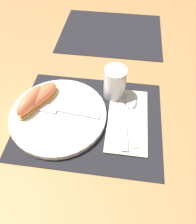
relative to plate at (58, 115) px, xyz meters
The scene contains 11 objects.
ground_plane 0.09m from the plate, ahead, with size 3.00×3.00×0.00m, color #A37547.
placemat 0.09m from the plate, ahead, with size 0.40×0.32×0.00m.
placemat_far 0.46m from the plate, 76.74° to the left, with size 0.40×0.32×0.00m.
plate is the anchor object (origin of this frame).
juice_glass 0.19m from the plate, 36.42° to the left, with size 0.07×0.07×0.10m.
napkin 0.20m from the plate, ahead, with size 0.11×0.23×0.00m.
knife 0.18m from the plate, ahead, with size 0.04×0.20×0.01m.
spoon 0.21m from the plate, 15.82° to the left, with size 0.05×0.19×0.01m.
fork 0.01m from the plate, 60.34° to the left, with size 0.20×0.04×0.00m.
citrus_wedge_0 0.08m from the plate, 148.56° to the left, with size 0.12×0.14×0.04m.
citrus_wedge_1 0.09m from the plate, 168.03° to the left, with size 0.08×0.13×0.05m.
Camera 1 is at (0.07, -0.36, 0.50)m, focal length 35.00 mm.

